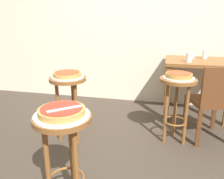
{
  "coord_description": "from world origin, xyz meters",
  "views": [
    {
      "loc": [
        0.32,
        -1.94,
        1.32
      ],
      "look_at": [
        -0.15,
        0.14,
        0.64
      ],
      "focal_mm": 37.22,
      "sensor_mm": 36.0,
      "label": 1
    }
  ],
  "objects_px": {
    "serving_plate_foreground": "(62,115)",
    "stool_middle": "(69,95)",
    "serving_plate_middle": "(67,77)",
    "pizza_middle": "(67,74)",
    "pizza_foreground": "(62,111)",
    "stool_foreground": "(64,142)",
    "stool_leftside": "(177,96)",
    "pizza_server_knife": "(65,109)",
    "wooden_chair": "(213,100)",
    "pizza_leftside": "(179,75)",
    "cup_near_edge": "(189,57)",
    "condiment_shaker": "(193,56)",
    "serving_plate_leftside": "(179,78)",
    "cup_far_edge": "(205,54)",
    "dining_table": "(197,71)"
  },
  "relations": [
    {
      "from": "serving_plate_leftside",
      "to": "condiment_shaker",
      "type": "distance_m",
      "value": 0.89
    },
    {
      "from": "stool_middle",
      "to": "cup_far_edge",
      "type": "bearing_deg",
      "value": 37.48
    },
    {
      "from": "pizza_leftside",
      "to": "condiment_shaker",
      "type": "distance_m",
      "value": 0.89
    },
    {
      "from": "stool_foreground",
      "to": "cup_near_edge",
      "type": "distance_m",
      "value": 1.99
    },
    {
      "from": "serving_plate_middle",
      "to": "condiment_shaker",
      "type": "height_order",
      "value": "condiment_shaker"
    },
    {
      "from": "cup_far_edge",
      "to": "pizza_middle",
      "type": "bearing_deg",
      "value": -142.52
    },
    {
      "from": "serving_plate_middle",
      "to": "stool_leftside",
      "type": "height_order",
      "value": "serving_plate_middle"
    },
    {
      "from": "serving_plate_leftside",
      "to": "serving_plate_foreground",
      "type": "bearing_deg",
      "value": -124.19
    },
    {
      "from": "serving_plate_foreground",
      "to": "condiment_shaker",
      "type": "relative_size",
      "value": 4.18
    },
    {
      "from": "stool_foreground",
      "to": "pizza_middle",
      "type": "distance_m",
      "value": 1.0
    },
    {
      "from": "serving_plate_leftside",
      "to": "cup_far_edge",
      "type": "bearing_deg",
      "value": 68.12
    },
    {
      "from": "pizza_foreground",
      "to": "dining_table",
      "type": "height_order",
      "value": "pizza_foreground"
    },
    {
      "from": "pizza_foreground",
      "to": "stool_middle",
      "type": "relative_size",
      "value": 0.42
    },
    {
      "from": "pizza_middle",
      "to": "pizza_leftside",
      "type": "xyz_separation_m",
      "value": [
        1.12,
        0.22,
        0.0
      ]
    },
    {
      "from": "dining_table",
      "to": "cup_far_edge",
      "type": "bearing_deg",
      "value": 54.32
    },
    {
      "from": "dining_table",
      "to": "cup_far_edge",
      "type": "distance_m",
      "value": 0.26
    },
    {
      "from": "serving_plate_foreground",
      "to": "cup_near_edge",
      "type": "distance_m",
      "value": 1.97
    },
    {
      "from": "pizza_foreground",
      "to": "stool_foreground",
      "type": "bearing_deg",
      "value": -146.31
    },
    {
      "from": "serving_plate_foreground",
      "to": "stool_middle",
      "type": "height_order",
      "value": "serving_plate_foreground"
    },
    {
      "from": "stool_leftside",
      "to": "serving_plate_foreground",
      "type": "bearing_deg",
      "value": -124.19
    },
    {
      "from": "serving_plate_middle",
      "to": "pizza_middle",
      "type": "xyz_separation_m",
      "value": [
        0.0,
        -0.0,
        0.03
      ]
    },
    {
      "from": "stool_leftside",
      "to": "wooden_chair",
      "type": "height_order",
      "value": "wooden_chair"
    },
    {
      "from": "serving_plate_foreground",
      "to": "pizza_foreground",
      "type": "bearing_deg",
      "value": 63.43
    },
    {
      "from": "cup_near_edge",
      "to": "condiment_shaker",
      "type": "distance_m",
      "value": 0.25
    },
    {
      "from": "stool_middle",
      "to": "wooden_chair",
      "type": "xyz_separation_m",
      "value": [
        1.49,
        0.32,
        -0.06
      ]
    },
    {
      "from": "pizza_middle",
      "to": "condiment_shaker",
      "type": "xyz_separation_m",
      "value": [
        1.33,
        1.08,
        0.06
      ]
    },
    {
      "from": "stool_foreground",
      "to": "dining_table",
      "type": "distance_m",
      "value": 2.18
    },
    {
      "from": "stool_middle",
      "to": "pizza_foreground",
      "type": "bearing_deg",
      "value": -68.84
    },
    {
      "from": "serving_plate_middle",
      "to": "pizza_leftside",
      "type": "height_order",
      "value": "pizza_leftside"
    },
    {
      "from": "pizza_foreground",
      "to": "pizza_middle",
      "type": "relative_size",
      "value": 1.04
    },
    {
      "from": "stool_middle",
      "to": "condiment_shaker",
      "type": "height_order",
      "value": "condiment_shaker"
    },
    {
      "from": "stool_middle",
      "to": "condiment_shaker",
      "type": "distance_m",
      "value": 1.73
    },
    {
      "from": "stool_foreground",
      "to": "serving_plate_foreground",
      "type": "relative_size",
      "value": 2.0
    },
    {
      "from": "pizza_server_knife",
      "to": "pizza_middle",
      "type": "bearing_deg",
      "value": 71.8
    },
    {
      "from": "stool_leftside",
      "to": "pizza_server_knife",
      "type": "xyz_separation_m",
      "value": [
        -0.73,
        -1.14,
        0.25
      ]
    },
    {
      "from": "cup_near_edge",
      "to": "pizza_server_knife",
      "type": "relative_size",
      "value": 0.54
    },
    {
      "from": "stool_middle",
      "to": "pizza_middle",
      "type": "xyz_separation_m",
      "value": [
        0.0,
        -0.0,
        0.22
      ]
    },
    {
      "from": "pizza_foreground",
      "to": "cup_near_edge",
      "type": "xyz_separation_m",
      "value": [
        0.91,
        1.75,
        0.08
      ]
    },
    {
      "from": "serving_plate_leftside",
      "to": "dining_table",
      "type": "height_order",
      "value": "dining_table"
    },
    {
      "from": "pizza_server_knife",
      "to": "serving_plate_leftside",
      "type": "bearing_deg",
      "value": 16.78
    },
    {
      "from": "serving_plate_foreground",
      "to": "condiment_shaker",
      "type": "height_order",
      "value": "condiment_shaker"
    },
    {
      "from": "pizza_middle",
      "to": "cup_near_edge",
      "type": "distance_m",
      "value": 1.52
    },
    {
      "from": "serving_plate_foreground",
      "to": "pizza_leftside",
      "type": "relative_size",
      "value": 1.34
    },
    {
      "from": "cup_near_edge",
      "to": "cup_far_edge",
      "type": "distance_m",
      "value": 0.37
    },
    {
      "from": "wooden_chair",
      "to": "pizza_leftside",
      "type": "bearing_deg",
      "value": -164.73
    },
    {
      "from": "pizza_leftside",
      "to": "cup_near_edge",
      "type": "height_order",
      "value": "cup_near_edge"
    },
    {
      "from": "serving_plate_middle",
      "to": "condiment_shaker",
      "type": "xyz_separation_m",
      "value": [
        1.33,
        1.08,
        0.09
      ]
    },
    {
      "from": "pizza_leftside",
      "to": "wooden_chair",
      "type": "bearing_deg",
      "value": 15.27
    },
    {
      "from": "stool_foreground",
      "to": "serving_plate_middle",
      "type": "relative_size",
      "value": 2.14
    },
    {
      "from": "serving_plate_middle",
      "to": "pizza_middle",
      "type": "bearing_deg",
      "value": -90.0
    }
  ]
}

